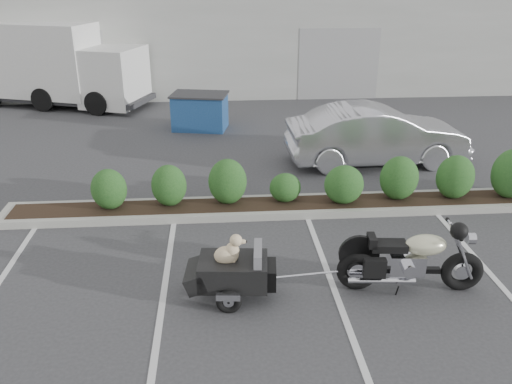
{
  "coord_description": "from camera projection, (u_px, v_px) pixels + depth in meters",
  "views": [
    {
      "loc": [
        -0.59,
        -8.04,
        4.81
      ],
      "look_at": [
        0.12,
        1.45,
        0.75
      ],
      "focal_mm": 38.0,
      "sensor_mm": 36.0,
      "label": 1
    }
  ],
  "objects": [
    {
      "name": "pet_trailer",
      "position": [
        232.0,
        270.0,
        8.26
      ],
      "size": [
        1.85,
        1.04,
        1.1
      ],
      "rotation": [
        0.0,
        0.0,
        -0.09
      ],
      "color": "black",
      "rests_on": "ground"
    },
    {
      "name": "planter_kerb",
      "position": [
        295.0,
        206.0,
        11.36
      ],
      "size": [
        12.0,
        1.0,
        0.15
      ],
      "primitive_type": "cube",
      "color": "#9E9E93",
      "rests_on": "ground"
    },
    {
      "name": "building",
      "position": [
        227.0,
        30.0,
        24.11
      ],
      "size": [
        26.0,
        10.0,
        4.0
      ],
      "primitive_type": "cube",
      "color": "#9EA099",
      "rests_on": "ground"
    },
    {
      "name": "motorcycle",
      "position": [
        411.0,
        261.0,
        8.41
      ],
      "size": [
        2.31,
        0.8,
        1.32
      ],
      "rotation": [
        0.0,
        0.0,
        -0.09
      ],
      "color": "black",
      "rests_on": "ground"
    },
    {
      "name": "ground",
      "position": [
        255.0,
        265.0,
        9.3
      ],
      "size": [
        90.0,
        90.0,
        0.0
      ],
      "primitive_type": "plane",
      "color": "#38383A",
      "rests_on": "ground"
    },
    {
      "name": "dumpster",
      "position": [
        200.0,
        111.0,
        16.69
      ],
      "size": [
        1.87,
        1.45,
        1.1
      ],
      "rotation": [
        0.0,
        0.0,
        -0.2
      ],
      "color": "navy",
      "rests_on": "ground"
    },
    {
      "name": "sedan",
      "position": [
        376.0,
        135.0,
        13.74
      ],
      "size": [
        4.57,
        1.73,
        1.49
      ],
      "primitive_type": "imported",
      "rotation": [
        0.0,
        0.0,
        1.61
      ],
      "color": "silver",
      "rests_on": "ground"
    },
    {
      "name": "delivery_truck",
      "position": [
        60.0,
        66.0,
        19.21
      ],
      "size": [
        6.61,
        3.97,
        2.89
      ],
      "rotation": [
        0.0,
        0.0,
        -0.34
      ],
      "color": "silver",
      "rests_on": "ground"
    }
  ]
}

